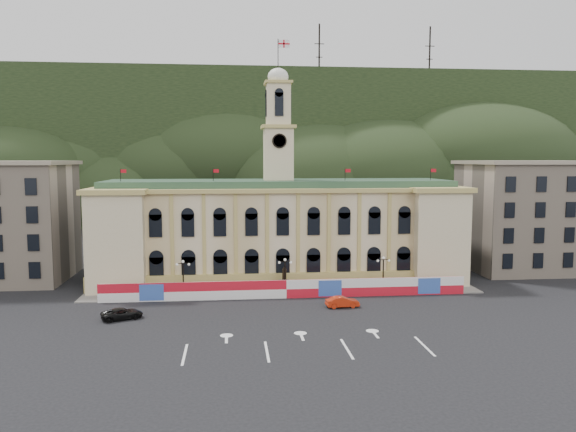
{
  "coord_description": "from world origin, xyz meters",
  "views": [
    {
      "loc": [
        -7.34,
        -59.47,
        18.9
      ],
      "look_at": [
        0.52,
        18.0,
        10.95
      ],
      "focal_mm": 35.0,
      "sensor_mm": 36.0,
      "label": 1
    }
  ],
  "objects": [
    {
      "name": "red_sedan",
      "position": [
        6.65,
        9.58,
        0.7
      ],
      "size": [
        2.23,
        4.52,
        1.4
      ],
      "primitive_type": "imported",
      "rotation": [
        0.0,
        0.0,
        1.66
      ],
      "color": "#B9250D",
      "rests_on": "ground"
    },
    {
      "name": "hoarding_fence",
      "position": [
        0.06,
        15.07,
        1.25
      ],
      "size": [
        50.0,
        0.44,
        2.5
      ],
      "color": "red",
      "rests_on": "ground"
    },
    {
      "name": "black_suv",
      "position": [
        -20.35,
        6.95,
        0.66
      ],
      "size": [
        5.67,
        6.38,
        1.33
      ],
      "primitive_type": "imported",
      "rotation": [
        0.0,
        0.0,
        1.98
      ],
      "color": "black",
      "rests_on": "ground"
    },
    {
      "name": "lamp_center",
      "position": [
        0.0,
        17.0,
        3.07
      ],
      "size": [
        1.96,
        0.44,
        5.15
      ],
      "color": "black",
      "rests_on": "ground"
    },
    {
      "name": "side_building_right",
      "position": [
        43.0,
        30.93,
        9.33
      ],
      "size": [
        21.0,
        17.0,
        18.6
      ],
      "color": "#C2AD96",
      "rests_on": "ground"
    },
    {
      "name": "ground",
      "position": [
        0.0,
        0.0,
        0.0
      ],
      "size": [
        260.0,
        260.0,
        0.0
      ],
      "primitive_type": "plane",
      "color": "black",
      "rests_on": "ground"
    },
    {
      "name": "lamp_right",
      "position": [
        14.0,
        17.0,
        3.07
      ],
      "size": [
        1.96,
        0.44,
        5.15
      ],
      "color": "black",
      "rests_on": "ground"
    },
    {
      "name": "city_hall",
      "position": [
        0.0,
        27.63,
        7.85
      ],
      "size": [
        56.2,
        17.6,
        37.1
      ],
      "color": "beige",
      "rests_on": "ground"
    },
    {
      "name": "pavement",
      "position": [
        0.0,
        17.75,
        0.08
      ],
      "size": [
        56.0,
        5.5,
        0.16
      ],
      "primitive_type": "cube",
      "color": "slate",
      "rests_on": "ground"
    },
    {
      "name": "lamp_left",
      "position": [
        -14.0,
        17.0,
        3.07
      ],
      "size": [
        1.96,
        0.44,
        5.15
      ],
      "color": "black",
      "rests_on": "ground"
    },
    {
      "name": "statue",
      "position": [
        0.0,
        18.0,
        1.19
      ],
      "size": [
        1.4,
        1.4,
        3.72
      ],
      "color": "#595651",
      "rests_on": "ground"
    },
    {
      "name": "hill_ridge",
      "position": [
        0.03,
        121.99,
        19.48
      ],
      "size": [
        230.0,
        80.0,
        64.0
      ],
      "color": "black",
      "rests_on": "ground"
    },
    {
      "name": "side_building_left",
      "position": [
        -43.0,
        30.93,
        9.33
      ],
      "size": [
        21.0,
        17.0,
        18.6
      ],
      "color": "#C2AD96",
      "rests_on": "ground"
    },
    {
      "name": "lane_markings",
      "position": [
        0.0,
        -5.0,
        0.0
      ],
      "size": [
        26.0,
        10.0,
        0.02
      ],
      "primitive_type": null,
      "color": "white",
      "rests_on": "ground"
    }
  ]
}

